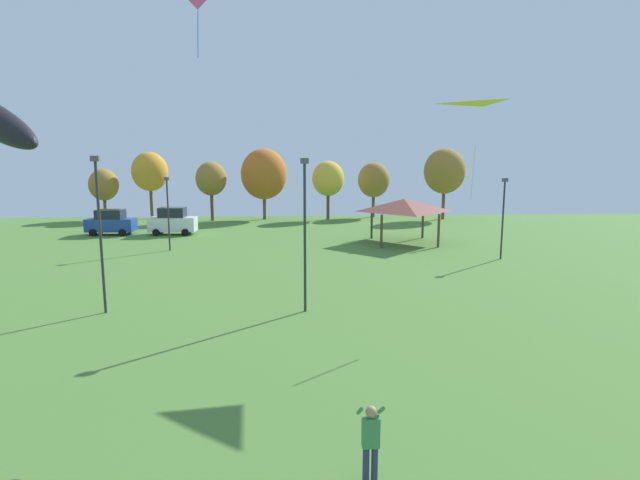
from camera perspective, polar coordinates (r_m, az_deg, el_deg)
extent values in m
cylinder|color=navy|center=(11.37, 5.27, -24.35)|extent=(0.14, 0.14, 0.87)
cylinder|color=navy|center=(11.40, 6.25, -24.28)|extent=(0.14, 0.14, 0.87)
cube|color=#3D844C|center=(10.98, 5.83, -21.01)|extent=(0.36, 0.20, 0.65)
sphere|color=#A87A5B|center=(10.77, 5.87, -18.94)|extent=(0.23, 0.23, 0.23)
cylinder|color=#3D844C|center=(10.84, 4.56, -18.90)|extent=(0.08, 0.52, 0.40)
cylinder|color=#3D844C|center=(10.90, 6.98, -18.76)|extent=(0.08, 0.52, 0.40)
cylinder|color=blue|center=(32.92, -13.77, 21.88)|extent=(0.08, 0.44, 2.78)
pyramid|color=yellow|center=(22.95, 17.97, 12.30)|extent=(2.77, 2.66, 0.11)
cylinder|color=white|center=(22.15, 17.10, 7.28)|extent=(0.27, 0.32, 2.26)
cube|color=#234299|center=(48.99, -22.77, 1.60)|extent=(4.28, 1.92, 1.16)
cube|color=#1E232D|center=(48.89, -22.84, 2.75)|extent=(2.38, 1.70, 0.81)
cylinder|color=black|center=(47.79, -21.65, 0.80)|extent=(0.65, 0.25, 0.64)
cylinder|color=black|center=(49.42, -20.95, 1.09)|extent=(0.65, 0.25, 0.64)
cylinder|color=black|center=(48.76, -24.53, 0.77)|extent=(0.65, 0.25, 0.64)
cylinder|color=black|center=(50.36, -23.75, 1.06)|extent=(0.65, 0.25, 0.64)
cube|color=silver|center=(47.23, -16.47, 1.75)|extent=(4.20, 1.87, 1.27)
cube|color=#1E232D|center=(47.11, -16.53, 3.05)|extent=(2.33, 1.67, 0.89)
cylinder|color=black|center=(46.16, -15.16, 0.85)|extent=(0.65, 0.24, 0.64)
cylinder|color=black|center=(47.84, -14.68, 1.16)|extent=(0.65, 0.24, 0.64)
cylinder|color=black|center=(46.83, -18.22, 0.83)|extent=(0.65, 0.24, 0.64)
cylinder|color=black|center=(48.49, -17.65, 1.13)|extent=(0.65, 0.24, 0.64)
cylinder|color=brown|center=(38.59, 7.04, 1.01)|extent=(0.20, 0.20, 2.60)
cylinder|color=brown|center=(39.64, 13.41, 1.04)|extent=(0.20, 0.20, 2.60)
cylinder|color=brown|center=(43.13, 5.93, 1.88)|extent=(0.20, 0.20, 2.60)
cylinder|color=brown|center=(44.07, 11.67, 1.89)|extent=(0.20, 0.20, 2.60)
pyramid|color=brown|center=(41.10, 9.58, 3.97)|extent=(5.78, 6.01, 1.00)
cylinder|color=#2D2D33|center=(21.84, -1.74, 0.09)|extent=(0.12, 0.12, 6.55)
cube|color=#4C4C51|center=(21.57, -1.78, 9.03)|extent=(0.36, 0.20, 0.24)
cylinder|color=#2D2D33|center=(38.69, -16.94, 2.66)|extent=(0.12, 0.12, 5.23)
cube|color=#4C4C51|center=(38.49, -17.13, 6.71)|extent=(0.36, 0.20, 0.24)
cylinder|color=#2D2D33|center=(36.00, 20.15, 2.08)|extent=(0.12, 0.12, 5.27)
cube|color=#4C4C51|center=(35.79, 20.39, 6.46)|extent=(0.36, 0.20, 0.24)
cylinder|color=#2D2D33|center=(23.62, -23.78, 0.12)|extent=(0.12, 0.12, 6.64)
cube|color=#4C4C51|center=(23.38, -24.33, 8.48)|extent=(0.36, 0.20, 0.24)
cylinder|color=brown|center=(61.79, -23.34, 3.42)|extent=(0.36, 0.36, 2.74)
ellipsoid|color=olive|center=(61.62, -23.49, 5.81)|extent=(3.23, 3.23, 3.56)
cylinder|color=brown|center=(61.03, -18.71, 4.16)|extent=(0.36, 0.36, 3.88)
ellipsoid|color=gold|center=(60.86, -18.88, 7.41)|extent=(4.06, 4.06, 4.46)
cylinder|color=brown|center=(56.93, -12.24, 3.88)|extent=(0.36, 0.36, 3.41)
ellipsoid|color=olive|center=(56.74, -12.34, 6.86)|extent=(3.38, 3.38, 3.72)
cylinder|color=brown|center=(57.35, -6.37, 3.96)|extent=(0.36, 0.36, 3.20)
ellipsoid|color=#BC6623|center=(57.15, -6.43, 7.50)|extent=(5.19, 5.19, 5.71)
cylinder|color=brown|center=(56.94, 0.92, 4.03)|extent=(0.36, 0.36, 3.30)
ellipsoid|color=gold|center=(56.75, 0.93, 7.04)|extent=(3.60, 3.60, 3.96)
cylinder|color=brown|center=(59.72, 6.10, 4.07)|extent=(0.36, 0.36, 2.99)
ellipsoid|color=olive|center=(59.54, 6.15, 6.84)|extent=(3.72, 3.72, 4.09)
cylinder|color=brown|center=(58.96, 13.91, 4.15)|extent=(0.36, 0.36, 3.73)
ellipsoid|color=olive|center=(58.78, 14.04, 7.64)|extent=(4.64, 4.64, 5.10)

